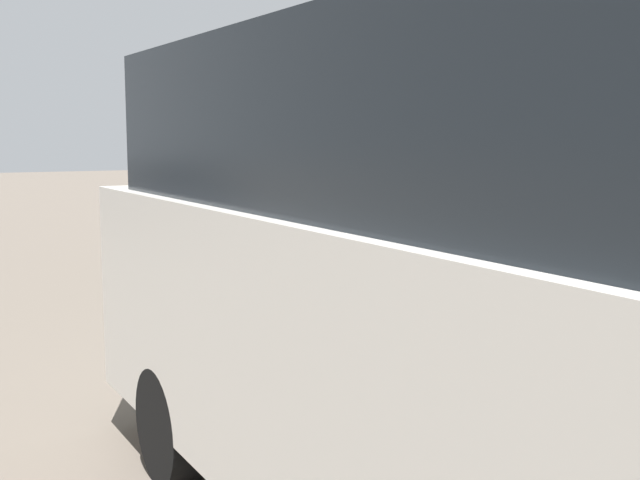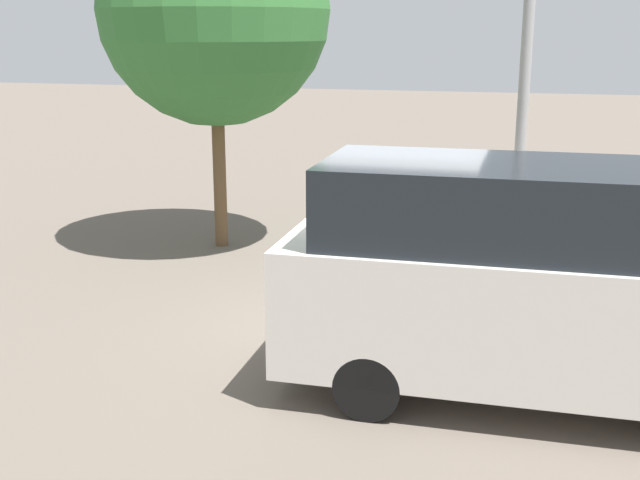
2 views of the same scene
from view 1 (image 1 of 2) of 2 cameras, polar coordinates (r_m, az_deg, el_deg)
name	(u,v)px [view 1 (image 1 of 2)]	position (r m, az deg, el deg)	size (l,w,h in m)	color
ground_plane	(434,402)	(6.03, 8.10, -11.33)	(80.00, 80.00, 0.00)	#60564C
parking_meter_near	(446,252)	(6.51, 8.98, -0.82)	(0.22, 0.15, 1.36)	#9E9EA3
parked_van	(478,292)	(3.50, 11.16, -3.62)	(5.22, 2.00, 2.39)	beige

